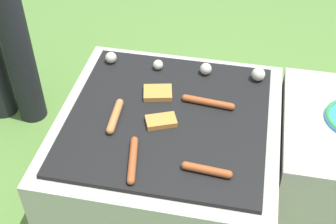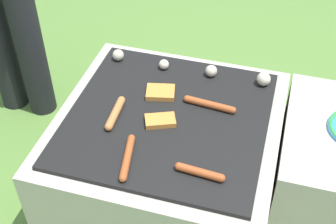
# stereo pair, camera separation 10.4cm
# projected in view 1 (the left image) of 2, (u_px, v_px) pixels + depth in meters

# --- Properties ---
(ground_plane) EXTENTS (14.00, 14.00, 0.00)m
(ground_plane) POSITION_uv_depth(u_px,v_px,m) (168.00, 180.00, 1.94)
(ground_plane) COLOR #567F38
(grill) EXTENTS (0.81, 0.81, 0.36)m
(grill) POSITION_uv_depth(u_px,v_px,m) (168.00, 151.00, 1.82)
(grill) COLOR #B2AA9E
(grill) RESTS_ON ground_plane
(sausage_front_center) EXTENTS (0.20, 0.04, 0.03)m
(sausage_front_center) POSITION_uv_depth(u_px,v_px,m) (208.00, 102.00, 1.73)
(sausage_front_center) COLOR #A34C23
(sausage_front_center) RESTS_ON grill
(sausage_mid_right) EXTENTS (0.04, 0.18, 0.03)m
(sausage_mid_right) POSITION_uv_depth(u_px,v_px,m) (115.00, 116.00, 1.67)
(sausage_mid_right) COLOR #C6753D
(sausage_mid_right) RESTS_ON grill
(sausage_mid_left) EXTENTS (0.17, 0.04, 0.03)m
(sausage_mid_left) POSITION_uv_depth(u_px,v_px,m) (207.00, 170.00, 1.49)
(sausage_mid_left) COLOR #A34C23
(sausage_mid_left) RESTS_ON grill
(sausage_back_right) EXTENTS (0.06, 0.20, 0.03)m
(sausage_back_right) POSITION_uv_depth(u_px,v_px,m) (133.00, 160.00, 1.52)
(sausage_back_right) COLOR #A34C23
(sausage_back_right) RESTS_ON grill
(bread_slice_right) EXTENTS (0.12, 0.10, 0.02)m
(bread_slice_right) POSITION_uv_depth(u_px,v_px,m) (161.00, 121.00, 1.66)
(bread_slice_right) COLOR #D18438
(bread_slice_right) RESTS_ON grill
(bread_slice_center) EXTENTS (0.12, 0.11, 0.02)m
(bread_slice_center) POSITION_uv_depth(u_px,v_px,m) (158.00, 93.00, 1.78)
(bread_slice_center) COLOR #D18438
(bread_slice_center) RESTS_ON grill
(mushroom_row) EXTENTS (0.65, 0.05, 0.05)m
(mushroom_row) POSITION_uv_depth(u_px,v_px,m) (194.00, 67.00, 1.87)
(mushroom_row) COLOR beige
(mushroom_row) RESTS_ON grill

